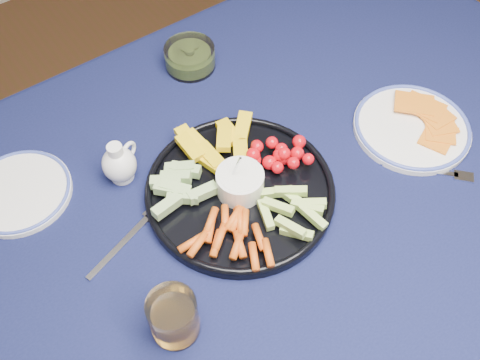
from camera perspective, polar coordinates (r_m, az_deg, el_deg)
dining_table at (r=1.00m, az=0.27°, el=-7.23°), size 1.67×1.07×0.75m
crudite_platter at (r=0.94m, az=-0.14°, el=-0.94°), size 0.34×0.34×0.11m
creamer_pitcher at (r=0.98m, az=-12.73°, el=1.72°), size 0.08×0.06×0.09m
pickle_bowl at (r=1.18m, az=-5.35°, el=12.83°), size 0.11×0.11×0.05m
cheese_plate at (r=1.10m, az=17.90°, el=5.50°), size 0.23×0.23×0.03m
juice_tumbler at (r=0.82m, az=-7.06°, el=-14.42°), size 0.07×0.07×0.09m
fork_left at (r=0.93m, az=-11.36°, el=-5.59°), size 0.18×0.07×0.00m
fork_right at (r=1.05m, az=20.03°, el=0.83°), size 0.12×0.14×0.00m
side_plate_extra at (r=1.03m, az=-22.51°, el=-1.16°), size 0.19×0.19×0.02m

